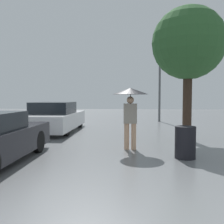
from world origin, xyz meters
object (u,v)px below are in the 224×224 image
parked_car_farthest (55,118)px  trash_bin (185,142)px  pedestrian (130,100)px  street_lamp (160,80)px  tree (188,44)px

parked_car_farthest → trash_bin: bearing=-45.4°
pedestrian → street_lamp: size_ratio=0.39×
pedestrian → street_lamp: 8.89m
parked_car_farthest → street_lamp: bearing=42.8°
tree → trash_bin: 4.01m
parked_car_farthest → trash_bin: 6.63m
parked_car_farthest → pedestrian: bearing=-48.7°
street_lamp → trash_bin: bearing=-93.5°
parked_car_farthest → trash_bin: (4.65, -4.72, -0.21)m
trash_bin → parked_car_farthest: bearing=134.6°
pedestrian → tree: 3.24m
street_lamp → trash_bin: size_ratio=5.81×
tree → street_lamp: (-0.07, 6.93, -0.75)m
pedestrian → parked_car_farthest: 5.06m
pedestrian → parked_car_farthest: (-3.30, 3.75, -0.83)m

